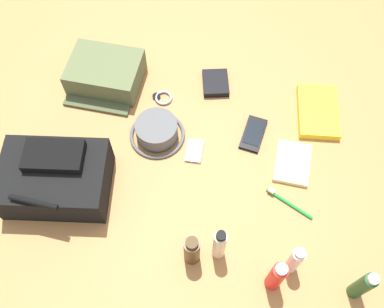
{
  "coord_description": "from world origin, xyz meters",
  "views": [
    {
      "loc": [
        -0.16,
        0.64,
        1.25
      ],
      "look_at": [
        0.0,
        0.0,
        0.04
      ],
      "focal_mm": 40.7,
      "sensor_mm": 36.0,
      "label": 1
    }
  ],
  "objects_px": {
    "sunscreen_spray": "(276,276)",
    "cell_phone": "(253,134)",
    "notepad": "(292,163)",
    "bucket_hat": "(157,131)",
    "backpack": "(55,178)",
    "toothbrush": "(286,202)",
    "toiletry_pouch": "(105,74)",
    "wallet": "(216,83)",
    "lotion_bottle": "(219,245)",
    "media_player": "(195,151)",
    "wristwatch": "(163,98)",
    "cologne_bottle": "(192,250)",
    "paperback_novel": "(318,112)",
    "toothpaste_tube": "(295,260)",
    "shampoo_bottle": "(363,286)"
  },
  "relations": [
    {
      "from": "notepad",
      "to": "cell_phone",
      "type": "bearing_deg",
      "value": -30.39
    },
    {
      "from": "sunscreen_spray",
      "to": "toothbrush",
      "type": "distance_m",
      "value": 0.26
    },
    {
      "from": "toiletry_pouch",
      "to": "cell_phone",
      "type": "xyz_separation_m",
      "value": [
        -0.55,
        0.1,
        -0.04
      ]
    },
    {
      "from": "lotion_bottle",
      "to": "notepad",
      "type": "relative_size",
      "value": 1.09
    },
    {
      "from": "bucket_hat",
      "to": "sunscreen_spray",
      "type": "relative_size",
      "value": 1.13
    },
    {
      "from": "toiletry_pouch",
      "to": "bucket_hat",
      "type": "bearing_deg",
      "value": 143.47
    },
    {
      "from": "cologne_bottle",
      "to": "wallet",
      "type": "bearing_deg",
      "value": -84.13
    },
    {
      "from": "backpack",
      "to": "paperback_novel",
      "type": "distance_m",
      "value": 0.89
    },
    {
      "from": "backpack",
      "to": "paperback_novel",
      "type": "height_order",
      "value": "backpack"
    },
    {
      "from": "sunscreen_spray",
      "to": "cell_phone",
      "type": "height_order",
      "value": "sunscreen_spray"
    },
    {
      "from": "backpack",
      "to": "toothbrush",
      "type": "distance_m",
      "value": 0.71
    },
    {
      "from": "paperback_novel",
      "to": "toothbrush",
      "type": "bearing_deg",
      "value": 80.37
    },
    {
      "from": "backpack",
      "to": "toiletry_pouch",
      "type": "bearing_deg",
      "value": -90.9
    },
    {
      "from": "paperback_novel",
      "to": "toothpaste_tube",
      "type": "bearing_deg",
      "value": 87.53
    },
    {
      "from": "bucket_hat",
      "to": "sunscreen_spray",
      "type": "height_order",
      "value": "sunscreen_spray"
    },
    {
      "from": "media_player",
      "to": "wristwatch",
      "type": "relative_size",
      "value": 1.24
    },
    {
      "from": "shampoo_bottle",
      "to": "paperback_novel",
      "type": "relative_size",
      "value": 0.71
    },
    {
      "from": "toothpaste_tube",
      "to": "cologne_bottle",
      "type": "bearing_deg",
      "value": 7.8
    },
    {
      "from": "lotion_bottle",
      "to": "media_player",
      "type": "height_order",
      "value": "lotion_bottle"
    },
    {
      "from": "toiletry_pouch",
      "to": "paperback_novel",
      "type": "relative_size",
      "value": 1.1
    },
    {
      "from": "bucket_hat",
      "to": "toothbrush",
      "type": "height_order",
      "value": "bucket_hat"
    },
    {
      "from": "cologne_bottle",
      "to": "toothbrush",
      "type": "relative_size",
      "value": 0.94
    },
    {
      "from": "toothpaste_tube",
      "to": "cell_phone",
      "type": "distance_m",
      "value": 0.45
    },
    {
      "from": "notepad",
      "to": "bucket_hat",
      "type": "bearing_deg",
      "value": -1.17
    },
    {
      "from": "toothpaste_tube",
      "to": "sunscreen_spray",
      "type": "height_order",
      "value": "sunscreen_spray"
    },
    {
      "from": "shampoo_bottle",
      "to": "media_player",
      "type": "height_order",
      "value": "shampoo_bottle"
    },
    {
      "from": "cell_phone",
      "to": "cologne_bottle",
      "type": "bearing_deg",
      "value": 77.16
    },
    {
      "from": "lotion_bottle",
      "to": "cologne_bottle",
      "type": "height_order",
      "value": "lotion_bottle"
    },
    {
      "from": "lotion_bottle",
      "to": "wristwatch",
      "type": "bearing_deg",
      "value": -58.35
    },
    {
      "from": "cell_phone",
      "to": "paperback_novel",
      "type": "bearing_deg",
      "value": -145.78
    },
    {
      "from": "shampoo_bottle",
      "to": "media_player",
      "type": "bearing_deg",
      "value": -31.85
    },
    {
      "from": "bucket_hat",
      "to": "sunscreen_spray",
      "type": "distance_m",
      "value": 0.6
    },
    {
      "from": "wallet",
      "to": "shampoo_bottle",
      "type": "bearing_deg",
      "value": 114.37
    },
    {
      "from": "bucket_hat",
      "to": "media_player",
      "type": "bearing_deg",
      "value": 167.68
    },
    {
      "from": "toiletry_pouch",
      "to": "wristwatch",
      "type": "xyz_separation_m",
      "value": [
        -0.21,
        0.02,
        -0.04
      ]
    },
    {
      "from": "bucket_hat",
      "to": "wallet",
      "type": "bearing_deg",
      "value": -119.86
    },
    {
      "from": "wallet",
      "to": "backpack",
      "type": "bearing_deg",
      "value": 36.21
    },
    {
      "from": "backpack",
      "to": "lotion_bottle",
      "type": "bearing_deg",
      "value": 170.32
    },
    {
      "from": "paperback_novel",
      "to": "wristwatch",
      "type": "xyz_separation_m",
      "value": [
        0.54,
        0.06,
        -0.01
      ]
    },
    {
      "from": "backpack",
      "to": "shampoo_bottle",
      "type": "relative_size",
      "value": 2.17
    },
    {
      "from": "toothbrush",
      "to": "wallet",
      "type": "relative_size",
      "value": 1.38
    },
    {
      "from": "backpack",
      "to": "shampoo_bottle",
      "type": "xyz_separation_m",
      "value": [
        -0.92,
        0.11,
        0.01
      ]
    },
    {
      "from": "toiletry_pouch",
      "to": "sunscreen_spray",
      "type": "bearing_deg",
      "value": 140.29
    },
    {
      "from": "bucket_hat",
      "to": "paperback_novel",
      "type": "bearing_deg",
      "value": -157.27
    },
    {
      "from": "toothbrush",
      "to": "toiletry_pouch",
      "type": "bearing_deg",
      "value": -24.5
    },
    {
      "from": "toothbrush",
      "to": "cell_phone",
      "type": "bearing_deg",
      "value": -57.09
    },
    {
      "from": "cologne_bottle",
      "to": "paperback_novel",
      "type": "xyz_separation_m",
      "value": [
        -0.3,
        -0.59,
        -0.06
      ]
    },
    {
      "from": "lotion_bottle",
      "to": "toothbrush",
      "type": "bearing_deg",
      "value": -130.28
    },
    {
      "from": "cell_phone",
      "to": "media_player",
      "type": "bearing_deg",
      "value": 31.6
    },
    {
      "from": "shampoo_bottle",
      "to": "wallet",
      "type": "relative_size",
      "value": 1.48
    }
  ]
}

